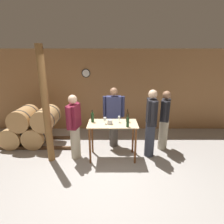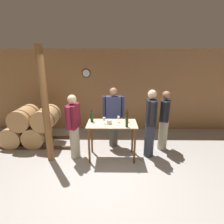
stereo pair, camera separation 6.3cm
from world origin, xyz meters
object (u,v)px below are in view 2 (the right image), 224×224
wooden_post (45,107)px  wine_bottle_center (127,117)px  wine_glass_near_left (104,119)px  person_visitor_with_scarf (164,120)px  wine_bottle_left (127,122)px  person_visitor_near_door (74,126)px  wine_bottle_far_left (92,117)px  ice_bucket (109,122)px  wine_glass_near_center (118,118)px  person_visitor_bearded (113,116)px  person_host (150,123)px

wooden_post → wine_bottle_center: 1.91m
wine_glass_near_left → person_visitor_with_scarf: size_ratio=0.10×
wine_bottle_left → person_visitor_near_door: (-1.26, 0.23, -0.19)m
person_visitor_with_scarf → wine_bottle_left: bearing=-146.6°
wine_glass_near_left → person_visitor_with_scarf: (1.56, 0.50, -0.19)m
wine_bottle_far_left → wine_bottle_center: (0.84, 0.03, 0.00)m
wine_glass_near_left → ice_bucket: bearing=-5.5°
wine_bottle_left → wooden_post: bearing=176.5°
wine_bottle_left → wine_bottle_center: (0.02, 0.34, 0.01)m
wine_bottle_center → wine_glass_near_center: 0.21m
wine_bottle_center → ice_bucket: 0.46m
wine_bottle_far_left → wine_glass_near_center: wine_bottle_far_left is taller
person_visitor_bearded → wine_bottle_left: bearing=-70.9°
wine_bottle_far_left → person_visitor_with_scarf: person_visitor_with_scarf is taller
ice_bucket → person_host: size_ratio=0.07×
wooden_post → person_host: size_ratio=1.57×
wine_bottle_far_left → wine_glass_near_left: 0.33m
wine_glass_near_left → person_visitor_with_scarf: bearing=17.6°
ice_bucket → person_visitor_with_scarf: person_visitor_with_scarf is taller
wine_bottle_center → wine_glass_near_center: bearing=-165.9°
person_visitor_bearded → person_visitor_near_door: bearing=-146.1°
wooden_post → person_visitor_near_door: bearing=11.6°
wooden_post → wine_glass_near_center: bearing=6.1°
wine_glass_near_left → wine_glass_near_center: (0.34, 0.10, -0.00)m
wine_glass_near_center → wine_bottle_far_left: bearing=178.3°
wine_glass_near_center → ice_bucket: 0.25m
wooden_post → wine_bottle_left: bearing=-3.5°
ice_bucket → wine_bottle_left: bearing=-23.9°
wooden_post → wine_glass_near_left: (1.32, 0.08, -0.31)m
person_visitor_bearded → person_visitor_near_door: size_ratio=1.04×
wine_bottle_far_left → person_visitor_bearded: (0.52, 0.57, -0.16)m
wine_bottle_center → wooden_post: bearing=-173.0°
person_visitor_bearded → person_visitor_near_door: (-0.96, -0.64, -0.03)m
wine_glass_near_center → person_visitor_with_scarf: person_visitor_with_scarf is taller
wooden_post → wine_glass_near_left: bearing=3.3°
person_host → wine_bottle_far_left: bearing=-179.3°
wine_bottle_left → person_visitor_near_door: size_ratio=0.18×
wooden_post → person_visitor_near_door: size_ratio=1.67×
person_visitor_near_door → person_visitor_with_scarf: bearing=11.1°
person_host → person_visitor_near_door: bearing=-177.1°
wine_bottle_far_left → wine_bottle_left: wine_bottle_far_left is taller
ice_bucket → wine_bottle_center: bearing=21.4°
wine_bottle_center → wine_glass_near_center: wine_bottle_center is taller
wine_bottle_far_left → ice_bucket: 0.45m
wine_glass_near_left → person_visitor_near_door: (-0.74, 0.05, -0.19)m
wine_bottle_left → person_visitor_with_scarf: (1.04, 0.69, -0.19)m
wine_bottle_center → ice_bucket: (-0.42, -0.17, -0.07)m
person_visitor_with_scarf → person_visitor_bearded: (-1.35, 0.19, 0.03)m
wooden_post → wine_glass_near_left: wooden_post is taller
wine_bottle_center → person_visitor_bearded: (-0.33, 0.53, -0.17)m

